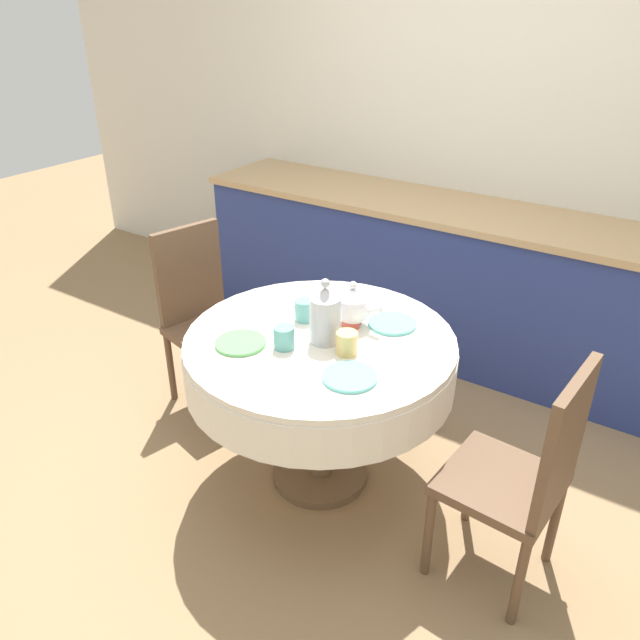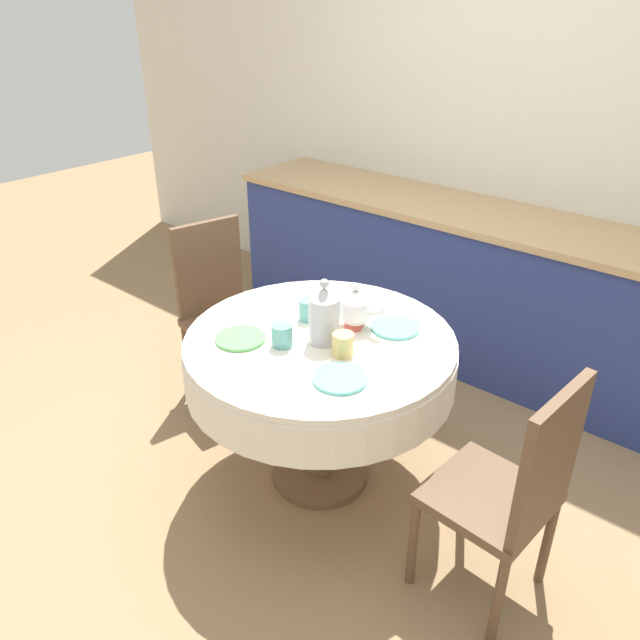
{
  "view_description": "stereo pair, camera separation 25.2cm",
  "coord_description": "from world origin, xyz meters",
  "px_view_note": "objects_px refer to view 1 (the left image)",
  "views": [
    {
      "loc": [
        1.23,
        -1.85,
        2.02
      ],
      "look_at": [
        0.0,
        0.0,
        0.83
      ],
      "focal_mm": 35.0,
      "sensor_mm": 36.0,
      "label": 1
    },
    {
      "loc": [
        1.44,
        -1.7,
        2.02
      ],
      "look_at": [
        0.0,
        0.0,
        0.83
      ],
      "focal_mm": 35.0,
      "sensor_mm": 36.0,
      "label": 2
    }
  ],
  "objects_px": {
    "chair_left": "(526,473)",
    "chair_right": "(203,311)",
    "teapot": "(353,306)",
    "coffee_carafe": "(325,315)"
  },
  "relations": [
    {
      "from": "chair_left",
      "to": "chair_right",
      "type": "distance_m",
      "value": 1.82
    },
    {
      "from": "chair_right",
      "to": "teapot",
      "type": "distance_m",
      "value": 1.0
    },
    {
      "from": "chair_left",
      "to": "chair_right",
      "type": "bearing_deg",
      "value": 85.1
    },
    {
      "from": "chair_right",
      "to": "coffee_carafe",
      "type": "xyz_separation_m",
      "value": [
        0.92,
        -0.23,
        0.34
      ]
    },
    {
      "from": "chair_right",
      "to": "teapot",
      "type": "bearing_deg",
      "value": 100.47
    },
    {
      "from": "coffee_carafe",
      "to": "chair_left",
      "type": "bearing_deg",
      "value": -3.45
    },
    {
      "from": "chair_left",
      "to": "teapot",
      "type": "bearing_deg",
      "value": 79.14
    },
    {
      "from": "coffee_carafe",
      "to": "teapot",
      "type": "xyz_separation_m",
      "value": [
        0.02,
        0.18,
        -0.03
      ]
    },
    {
      "from": "chair_right",
      "to": "coffee_carafe",
      "type": "height_order",
      "value": "coffee_carafe"
    },
    {
      "from": "chair_left",
      "to": "teapot",
      "type": "xyz_separation_m",
      "value": [
        -0.85,
        0.23,
        0.32
      ]
    }
  ]
}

